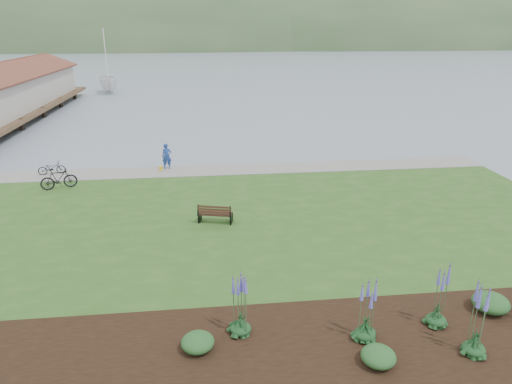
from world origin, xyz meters
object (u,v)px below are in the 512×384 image
bicycle_a (52,168)px  sailboat (110,93)px  park_bench (215,213)px  person (167,154)px

bicycle_a → sailboat: 38.06m
park_bench → bicycle_a: (-9.47, 8.21, -0.06)m
person → bicycle_a: bearing=171.2°
park_bench → person: size_ratio=0.85×
park_bench → sailboat: size_ratio=0.06×
person → sailboat: size_ratio=0.07×
park_bench → bicycle_a: 12.53m
park_bench → bicycle_a: park_bench is taller
park_bench → sailboat: 47.91m
bicycle_a → park_bench: bearing=-143.8°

